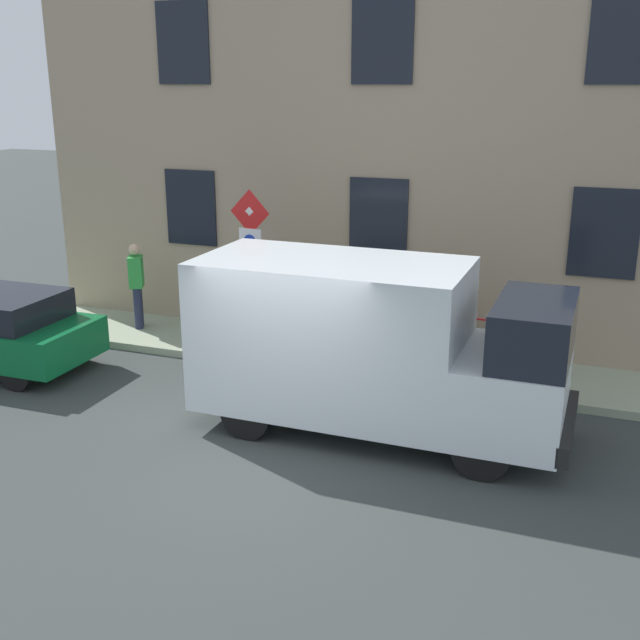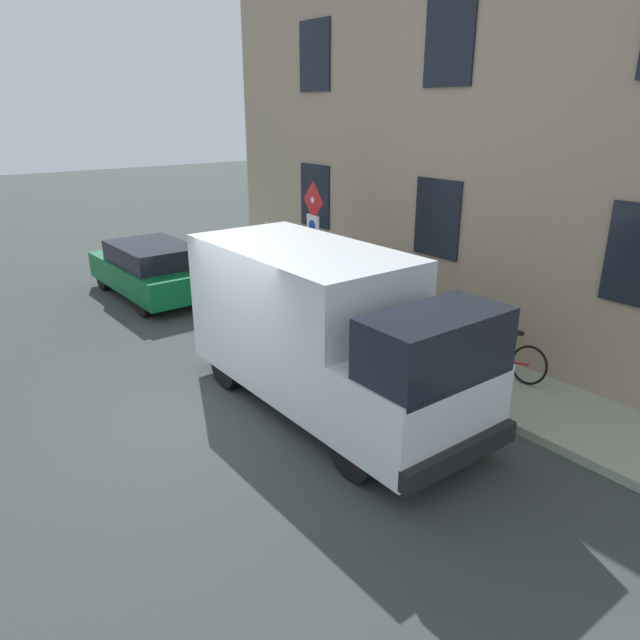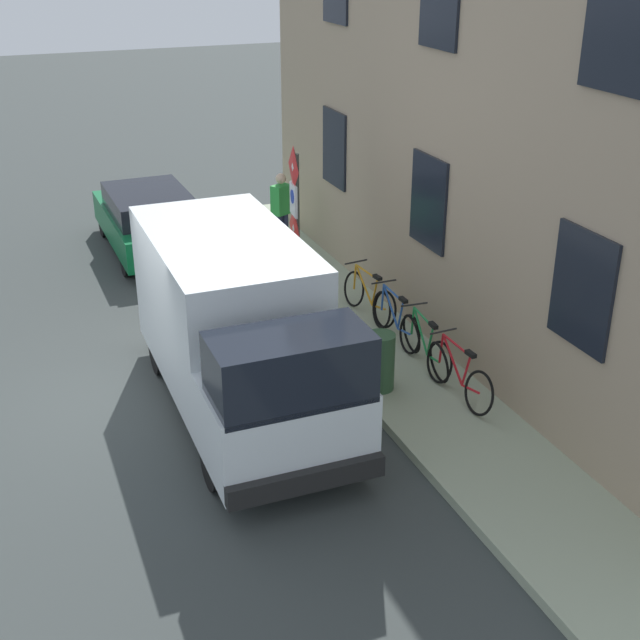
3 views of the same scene
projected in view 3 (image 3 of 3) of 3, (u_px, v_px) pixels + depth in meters
ground_plane at (137, 394)px, 13.07m from camera, size 80.00×80.00×0.00m
sidewalk_slab at (373, 346)px, 14.40m from camera, size 1.86×16.21×0.14m
building_facade at (455, 112)px, 13.22m from camera, size 0.75×14.21×7.79m
sign_post_stacked at (294, 212)px, 14.86m from camera, size 0.18×0.56×2.90m
delivery_van at (238, 326)px, 12.15m from camera, size 2.03×5.34×2.50m
parked_hatchback at (149, 219)px, 18.50m from camera, size 1.80×4.02×1.38m
bicycle_red at (458, 374)px, 12.57m from camera, size 0.46×1.72×0.89m
bicycle_green at (425, 345)px, 13.45m from camera, size 0.46×1.71×0.89m
bicycle_blue at (395, 319)px, 14.33m from camera, size 0.46×1.71×0.89m
bicycle_orange at (369, 297)px, 15.20m from camera, size 0.47×1.72×0.89m
pedestrian at (281, 210)px, 17.98m from camera, size 0.47×0.41×1.72m
litter_bin at (380, 362)px, 12.77m from camera, size 0.44×0.44×0.90m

